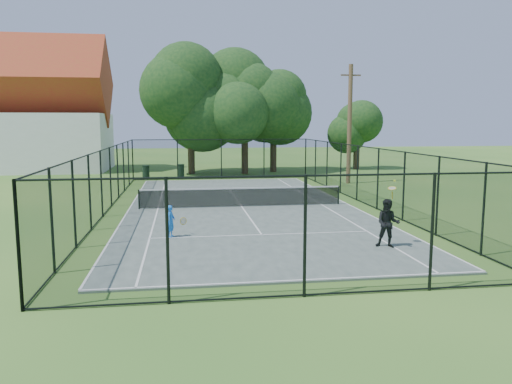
{
  "coord_description": "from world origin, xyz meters",
  "views": [
    {
      "loc": [
        -2.86,
        -24.39,
        4.21
      ],
      "look_at": [
        0.28,
        -3.0,
        1.2
      ],
      "focal_mm": 35.0,
      "sensor_mm": 36.0,
      "label": 1
    }
  ],
  "objects": [
    {
      "name": "tree_near_right",
      "position": [
        4.88,
        17.96,
        5.22
      ],
      "size": [
        5.96,
        5.96,
        8.22
      ],
      "color": "#332114",
      "rests_on": "ground"
    },
    {
      "name": "utility_pole",
      "position": [
        8.58,
        9.0,
        4.14
      ],
      "size": [
        1.4,
        0.3,
        8.15
      ],
      "color": "#4C3823",
      "rests_on": "ground"
    },
    {
      "name": "player_black",
      "position": [
        3.89,
        -8.85,
        0.88
      ],
      "size": [
        0.98,
        0.94,
        2.22
      ],
      "color": "black",
      "rests_on": "tennis_court"
    },
    {
      "name": "tree_far_right",
      "position": [
        12.84,
        19.34,
        3.3
      ],
      "size": [
        4.04,
        4.04,
        5.34
      ],
      "color": "#332114",
      "rests_on": "ground"
    },
    {
      "name": "tennis_court",
      "position": [
        0.0,
        0.0,
        0.03
      ],
      "size": [
        11.0,
        24.0,
        0.06
      ],
      "primitive_type": "cube",
      "color": "#4D5A54",
      "rests_on": "ground"
    },
    {
      "name": "trash_bin_right",
      "position": [
        -3.05,
        14.87,
        0.5
      ],
      "size": [
        0.58,
        0.58,
        1.0
      ],
      "color": "black",
      "rests_on": "ground"
    },
    {
      "name": "ground",
      "position": [
        0.0,
        0.0,
        0.0
      ],
      "size": [
        120.0,
        120.0,
        0.0
      ],
      "primitive_type": "plane",
      "color": "#326322"
    },
    {
      "name": "tree_near_left",
      "position": [
        -2.16,
        17.3,
        5.68
      ],
      "size": [
        7.08,
        7.08,
        9.23
      ],
      "color": "#332114",
      "rests_on": "ground"
    },
    {
      "name": "trash_bin_left",
      "position": [
        -5.7,
        14.68,
        0.49
      ],
      "size": [
        0.58,
        0.58,
        0.96
      ],
      "color": "black",
      "rests_on": "ground"
    },
    {
      "name": "player_blue",
      "position": [
        -3.33,
        -6.27,
        0.65
      ],
      "size": [
        0.79,
        0.5,
        1.18
      ],
      "color": "#1C79F0",
      "rests_on": "tennis_court"
    },
    {
      "name": "building",
      "position": [
        -17.0,
        22.0,
        4.93
      ],
      "size": [
        15.3,
        8.15,
        11.87
      ],
      "color": "silver",
      "rests_on": "ground"
    },
    {
      "name": "tree_near_mid",
      "position": [
        2.21,
        16.52,
        5.78
      ],
      "size": [
        7.17,
        7.17,
        9.37
      ],
      "color": "#332114",
      "rests_on": "ground"
    },
    {
      "name": "tennis_net",
      "position": [
        0.0,
        0.0,
        0.58
      ],
      "size": [
        10.08,
        0.08,
        0.95
      ],
      "color": "black",
      "rests_on": "tennis_court"
    },
    {
      "name": "fence",
      "position": [
        0.0,
        0.0,
        1.5
      ],
      "size": [
        13.1,
        26.1,
        3.0
      ],
      "color": "black",
      "rests_on": "ground"
    }
  ]
}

